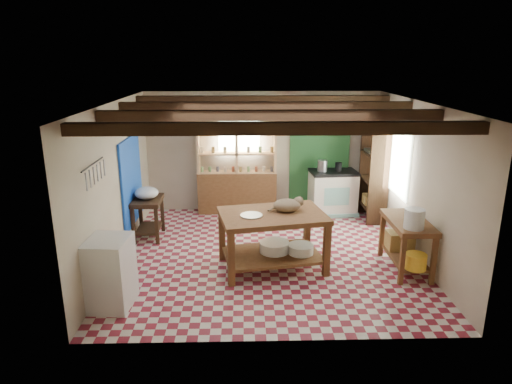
{
  "coord_description": "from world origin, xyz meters",
  "views": [
    {
      "loc": [
        -0.39,
        -7.26,
        3.29
      ],
      "look_at": [
        -0.19,
        0.3,
        1.05
      ],
      "focal_mm": 32.0,
      "sensor_mm": 36.0,
      "label": 1
    }
  ],
  "objects_px": {
    "work_table": "(272,241)",
    "prep_table": "(148,218)",
    "cat": "(287,205)",
    "stove": "(333,192)",
    "white_cabinet": "(110,273)",
    "right_counter": "(406,245)"
  },
  "relations": [
    {
      "from": "stove",
      "to": "white_cabinet",
      "type": "height_order",
      "value": "white_cabinet"
    },
    {
      "from": "work_table",
      "to": "stove",
      "type": "height_order",
      "value": "stove"
    },
    {
      "from": "work_table",
      "to": "right_counter",
      "type": "xyz_separation_m",
      "value": [
        2.13,
        -0.12,
        -0.05
      ]
    },
    {
      "from": "stove",
      "to": "right_counter",
      "type": "xyz_separation_m",
      "value": [
        0.66,
        -2.75,
        -0.06
      ]
    },
    {
      "from": "stove",
      "to": "right_counter",
      "type": "height_order",
      "value": "stove"
    },
    {
      "from": "work_table",
      "to": "white_cabinet",
      "type": "xyz_separation_m",
      "value": [
        -2.27,
        -1.11,
        0.02
      ]
    },
    {
      "from": "white_cabinet",
      "to": "cat",
      "type": "distance_m",
      "value": 2.83
    },
    {
      "from": "work_table",
      "to": "prep_table",
      "type": "bearing_deg",
      "value": 138.51
    },
    {
      "from": "prep_table",
      "to": "cat",
      "type": "bearing_deg",
      "value": -27.26
    },
    {
      "from": "work_table",
      "to": "stove",
      "type": "bearing_deg",
      "value": 50.02
    },
    {
      "from": "prep_table",
      "to": "right_counter",
      "type": "distance_m",
      "value": 4.61
    },
    {
      "from": "work_table",
      "to": "prep_table",
      "type": "relative_size",
      "value": 2.12
    },
    {
      "from": "prep_table",
      "to": "white_cabinet",
      "type": "distance_m",
      "value": 2.45
    },
    {
      "from": "work_table",
      "to": "prep_table",
      "type": "distance_m",
      "value": 2.61
    },
    {
      "from": "white_cabinet",
      "to": "right_counter",
      "type": "relative_size",
      "value": 0.83
    },
    {
      "from": "stove",
      "to": "cat",
      "type": "relative_size",
      "value": 2.21
    },
    {
      "from": "white_cabinet",
      "to": "cat",
      "type": "relative_size",
      "value": 2.19
    },
    {
      "from": "work_table",
      "to": "right_counter",
      "type": "bearing_deg",
      "value": -13.95
    },
    {
      "from": "stove",
      "to": "white_cabinet",
      "type": "distance_m",
      "value": 5.29
    },
    {
      "from": "work_table",
      "to": "prep_table",
      "type": "xyz_separation_m",
      "value": [
        -2.25,
        1.33,
        -0.08
      ]
    },
    {
      "from": "work_table",
      "to": "stove",
      "type": "xyz_separation_m",
      "value": [
        1.47,
        2.63,
        0.02
      ]
    },
    {
      "from": "stove",
      "to": "right_counter",
      "type": "bearing_deg",
      "value": -81.18
    }
  ]
}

